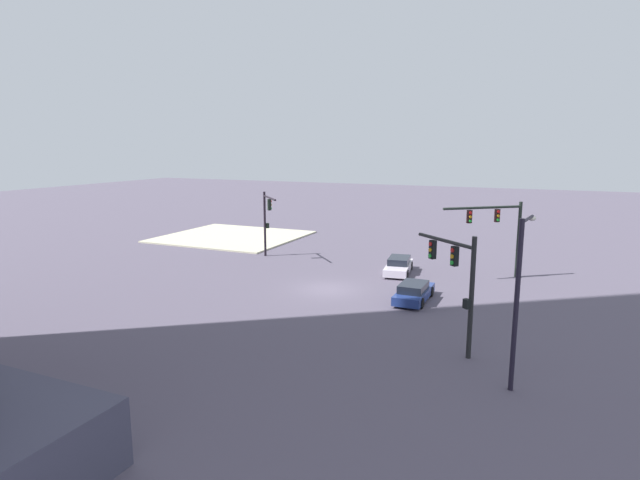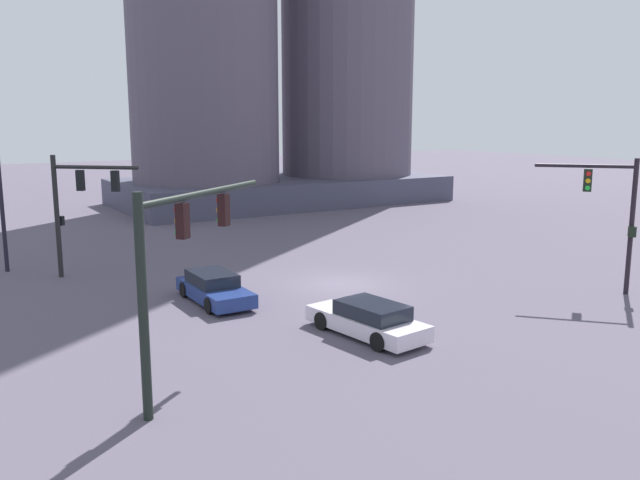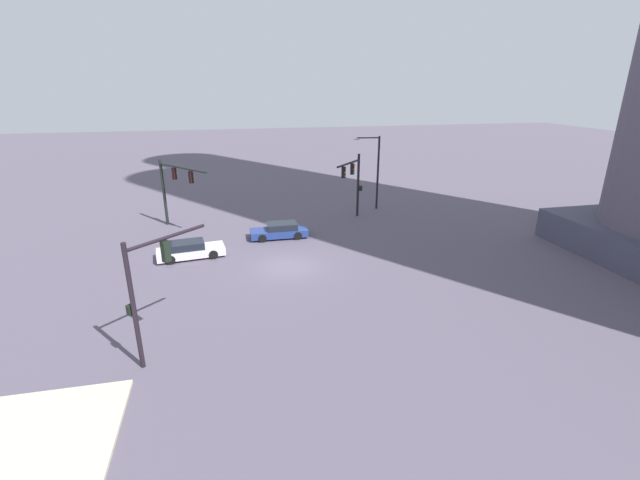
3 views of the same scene
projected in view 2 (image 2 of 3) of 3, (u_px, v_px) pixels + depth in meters
The scene contains 7 objects.
ground_plane at pixel (340, 284), 29.96m from camera, with size 192.37×192.37×0.00m, color #544C5D.
traffic_signal_near_corner at pixel (178, 249), 17.25m from camera, with size 5.10×4.11×5.71m.
traffic_signal_opposite_side at pixel (76, 198), 30.46m from camera, with size 3.29×3.23×5.76m.
traffic_signal_cross_street at pixel (613, 206), 27.78m from camera, with size 2.90×3.35×5.79m.
streetlamp_curved_arm at pixel (0, 188), 31.41m from camera, with size 0.58×2.55×7.02m.
sedan_car_approaching at pixel (214, 288), 26.94m from camera, with size 1.83×4.51×1.21m.
sedan_car_waiting_far at pixel (368, 319), 22.73m from camera, with size 2.35×4.83×1.21m.
Camera 2 is at (-15.97, -24.34, 7.39)m, focal length 37.03 mm.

